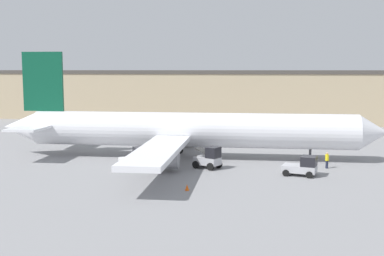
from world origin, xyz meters
name	(u,v)px	position (x,y,z in m)	size (l,w,h in m)	color
ground_plane	(192,158)	(0.00, 0.00, 0.00)	(400.00, 400.00, 0.00)	gray
terminal_building	(211,95)	(-4.41, 42.84, 5.00)	(93.83, 14.07, 9.99)	tan
airplane	(183,130)	(-1.04, -0.07, 3.27)	(44.63, 38.77, 12.21)	white
ground_crew_worker	(327,160)	(14.80, -3.03, 0.90)	(0.37, 0.37, 1.69)	#1E2338
baggage_tug	(135,159)	(-4.70, -6.66, 0.99)	(3.29, 3.10, 2.16)	silver
belt_loader_truck	(209,158)	(2.83, -5.41, 1.06)	(3.11, 2.72, 2.29)	#B2B2B7
pushback_tug	(303,166)	(12.20, -6.99, 0.90)	(3.47, 2.67, 1.93)	#B2B2B7
safety_cone_near	(187,187)	(2.45, -14.77, 0.28)	(0.36, 0.36, 0.55)	#EF590F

